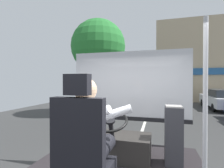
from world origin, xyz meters
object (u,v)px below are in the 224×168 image
at_px(bus_driver, 88,132).
at_px(steering_console, 117,145).
at_px(parked_car_white, 222,99).
at_px(parked_car_black, 194,91).
at_px(fare_box, 174,135).
at_px(handrail_pole, 205,116).
at_px(driver_seat, 83,159).
at_px(parked_car_silver, 204,94).

xyz_separation_m(bus_driver, steering_console, (-0.00, 1.21, -0.58)).
distance_m(steering_console, parked_car_white, 11.66).
bearing_deg(steering_console, parked_car_white, 64.64).
distance_m(steering_console, parked_car_black, 21.87).
bearing_deg(fare_box, bus_driver, -125.78).
bearing_deg(steering_console, parked_car_black, 76.26).
xyz_separation_m(steering_console, handrail_pole, (1.11, -0.92, 0.74)).
distance_m(handrail_pole, fare_box, 1.10).
bearing_deg(driver_seat, parked_car_white, 67.18).
height_order(parked_car_white, parked_car_black, parked_car_white).
bearing_deg(parked_car_silver, handrail_pole, -103.39).
bearing_deg(parked_car_white, handrail_pole, -108.76).
distance_m(driver_seat, handrail_pole, 1.24).
relative_size(bus_driver, parked_car_silver, 0.21).
xyz_separation_m(bus_driver, handrail_pole, (1.11, 0.29, 0.16)).
bearing_deg(handrail_pole, parked_car_black, 79.54).
xyz_separation_m(steering_console, parked_car_white, (5.00, 10.54, -0.14)).
distance_m(bus_driver, parked_car_silver, 18.16).
bearing_deg(bus_driver, parked_car_white, 66.96).
xyz_separation_m(bus_driver, parked_car_silver, (5.18, 17.39, -0.76)).
distance_m(fare_box, parked_car_silver, 16.71).
bearing_deg(fare_box, driver_seat, -123.20).
height_order(parked_car_white, parked_car_silver, parked_car_white).
relative_size(driver_seat, parked_car_white, 0.31).
bearing_deg(driver_seat, fare_box, 56.80).
xyz_separation_m(bus_driver, parked_car_white, (5.00, 11.74, -0.72)).
bearing_deg(parked_car_silver, bus_driver, -106.57).
bearing_deg(handrail_pole, fare_box, 102.26).
xyz_separation_m(handrail_pole, parked_car_white, (3.89, 11.46, -0.89)).
distance_m(driver_seat, bus_driver, 0.24).
distance_m(driver_seat, parked_car_white, 12.89).
distance_m(fare_box, parked_car_black, 21.64).
bearing_deg(parked_car_silver, steering_console, -107.73).
height_order(steering_console, parked_car_silver, steering_console).
xyz_separation_m(handrail_pole, parked_car_black, (4.09, 22.16, -0.97)).
xyz_separation_m(fare_box, parked_car_silver, (4.28, 16.15, -0.42)).
bearing_deg(fare_box, parked_car_silver, 75.16).
bearing_deg(parked_car_white, steering_console, -115.36).
bearing_deg(driver_seat, steering_console, 90.00).
height_order(fare_box, parked_car_silver, fare_box).
bearing_deg(parked_car_black, handrail_pole, -100.46).
relative_size(bus_driver, steering_console, 0.75).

